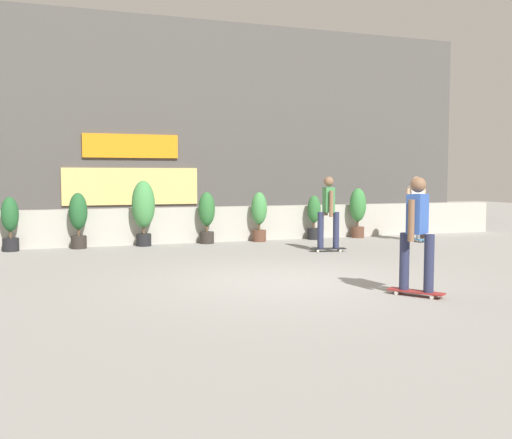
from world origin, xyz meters
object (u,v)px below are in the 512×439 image
object	(u,v)px
potted_plant_6	(358,210)
potted_plant_0	(10,222)
skater_far_left	(328,210)
potted_plant_2	(143,208)
potted_plant_3	(207,215)
potted_plant_5	(314,216)
potted_plant_1	(78,217)
skater_by_wall_right	(417,230)
skater_mid_plaza	(416,205)
potted_plant_4	(259,214)

from	to	relation	value
potted_plant_6	potted_plant_0	bearing A→B (deg)	180.00
skater_far_left	potted_plant_2	bearing A→B (deg)	147.51
potted_plant_3	potted_plant_5	bearing A→B (deg)	0.00
potted_plant_2	potted_plant_1	bearing A→B (deg)	180.00
potted_plant_1	skater_far_left	bearing A→B (deg)	-24.44
potted_plant_1	skater_by_wall_right	bearing A→B (deg)	-59.35
potted_plant_2	potted_plant_6	bearing A→B (deg)	0.00
skater_mid_plaza	potted_plant_2	bearing A→B (deg)	169.61
skater_mid_plaza	potted_plant_3	bearing A→B (deg)	166.60
potted_plant_0	potted_plant_3	bearing A→B (deg)	-0.00
potted_plant_4	potted_plant_6	bearing A→B (deg)	-0.00
potted_plant_5	potted_plant_3	bearing A→B (deg)	180.00
potted_plant_4	potted_plant_5	world-z (taller)	potted_plant_4
potted_plant_2	potted_plant_3	bearing A→B (deg)	0.00
potted_plant_2	potted_plant_6	xyz separation A→B (m)	(5.90, 0.00, -0.16)
potted_plant_1	potted_plant_5	xyz separation A→B (m)	(6.09, 0.00, -0.11)
potted_plant_0	potted_plant_1	world-z (taller)	potted_plant_1
potted_plant_6	skater_mid_plaza	distance (m)	1.62
potted_plant_0	skater_mid_plaza	bearing A→B (deg)	-7.28
potted_plant_5	skater_by_wall_right	world-z (taller)	skater_by_wall_right
potted_plant_2	skater_far_left	distance (m)	4.50
potted_plant_4	skater_mid_plaza	size ratio (longest dim) A/B	0.76
potted_plant_1	potted_plant_4	xyz separation A→B (m)	(4.52, 0.00, -0.02)
skater_far_left	skater_mid_plaza	xyz separation A→B (m)	(3.10, 1.15, 0.00)
potted_plant_2	potted_plant_6	distance (m)	5.90
potted_plant_0	skater_far_left	distance (m)	7.23
potted_plant_3	potted_plant_2	bearing A→B (deg)	-180.00
potted_plant_1	skater_far_left	distance (m)	5.85
potted_plant_4	skater_mid_plaza	xyz separation A→B (m)	(3.91, -1.27, 0.23)
skater_far_left	skater_by_wall_right	distance (m)	4.96
potted_plant_3	skater_far_left	world-z (taller)	skater_far_left
potted_plant_1	potted_plant_0	bearing A→B (deg)	180.00
skater_far_left	potted_plant_6	bearing A→B (deg)	49.03
skater_mid_plaza	potted_plant_5	bearing A→B (deg)	151.57
potted_plant_5	potted_plant_6	bearing A→B (deg)	-0.00
potted_plant_2	potted_plant_4	distance (m)	3.00
potted_plant_3	potted_plant_1	bearing A→B (deg)	-180.00
potted_plant_3	skater_far_left	size ratio (longest dim) A/B	0.77
skater_by_wall_right	skater_mid_plaza	bearing A→B (deg)	55.57
potted_plant_0	skater_far_left	bearing A→B (deg)	-19.56
potted_plant_2	skater_far_left	world-z (taller)	skater_far_left
potted_plant_4	potted_plant_0	bearing A→B (deg)	180.00
potted_plant_6	skater_by_wall_right	world-z (taller)	skater_by_wall_right
potted_plant_3	skater_by_wall_right	world-z (taller)	skater_by_wall_right
potted_plant_1	potted_plant_6	xyz separation A→B (m)	(7.42, 0.00, 0.04)
potted_plant_6	potted_plant_3	bearing A→B (deg)	180.00
potted_plant_3	skater_far_left	bearing A→B (deg)	-47.57
potted_plant_1	potted_plant_2	world-z (taller)	potted_plant_2
potted_plant_5	skater_far_left	size ratio (longest dim) A/B	0.70
potted_plant_3	potted_plant_5	xyz separation A→B (m)	(2.98, 0.00, -0.10)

